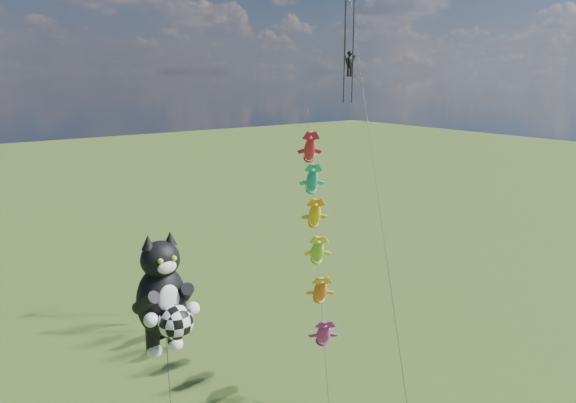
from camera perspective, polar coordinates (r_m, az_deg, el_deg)
cat_kite_rig at (r=26.09m, az=-12.51°, el=-9.37°), size 2.81×4.25×12.12m
fish_windsock_rig at (r=34.68m, az=2.87°, el=-3.26°), size 8.89×13.39×16.58m
parafoil_rig at (r=40.66m, az=6.41°, el=15.12°), size 9.13×15.49×28.21m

